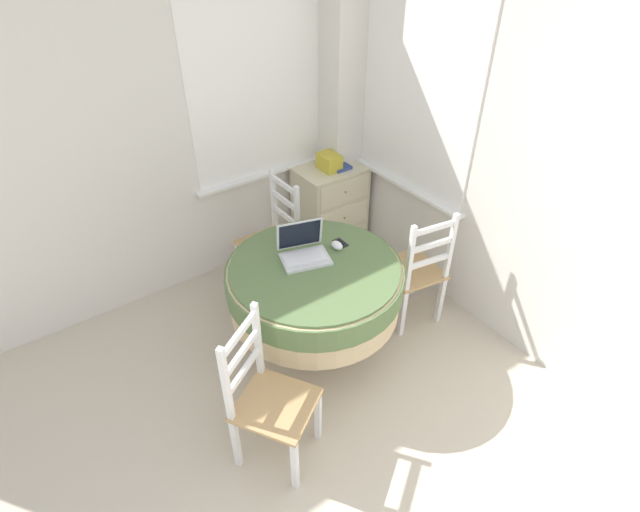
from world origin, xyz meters
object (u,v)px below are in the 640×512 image
(laptop, at_px, (303,250))
(round_dining_table, at_px, (315,285))
(dining_chair_near_right_window, at_px, (415,271))
(dining_chair_camera_near, at_px, (268,399))
(computer_mouse, at_px, (337,245))
(book_on_cabinet, at_px, (339,166))
(corner_cabinet, at_px, (330,207))
(dining_chair_near_back_window, at_px, (273,240))
(cell_phone, at_px, (340,243))
(storage_box, at_px, (329,162))

(laptop, bearing_deg, round_dining_table, -90.31)
(dining_chair_near_right_window, distance_m, dining_chair_camera_near, 1.47)
(computer_mouse, height_order, book_on_cabinet, computer_mouse)
(round_dining_table, xyz_separation_m, dining_chair_camera_near, (-0.64, -0.47, -0.17))
(computer_mouse, height_order, corner_cabinet, computer_mouse)
(laptop, distance_m, dining_chair_near_back_window, 0.78)
(round_dining_table, height_order, corner_cabinet, corner_cabinet)
(cell_phone, relative_size, dining_chair_near_back_window, 0.11)
(dining_chair_near_back_window, bearing_deg, corner_cabinet, 17.25)
(storage_box, relative_size, book_on_cabinet, 1.02)
(laptop, xyz_separation_m, dining_chair_near_back_window, (0.16, 0.67, -0.37))
(corner_cabinet, bearing_deg, round_dining_table, -130.75)
(dining_chair_near_back_window, relative_size, dining_chair_near_right_window, 1.00)
(corner_cabinet, distance_m, storage_box, 0.45)
(round_dining_table, relative_size, computer_mouse, 12.08)
(laptop, relative_size, dining_chair_camera_near, 0.38)
(dining_chair_near_back_window, distance_m, book_on_cabinet, 0.86)
(computer_mouse, relative_size, dining_chair_near_back_window, 0.10)
(computer_mouse, bearing_deg, book_on_cabinet, 52.30)
(cell_phone, relative_size, corner_cabinet, 0.13)
(storage_box, bearing_deg, dining_chair_near_right_window, -92.67)
(dining_chair_camera_near, bearing_deg, dining_chair_near_back_window, 57.92)
(round_dining_table, height_order, dining_chair_camera_near, dining_chair_camera_near)
(book_on_cabinet, bearing_deg, round_dining_table, -133.58)
(dining_chair_near_right_window, distance_m, corner_cabinet, 1.15)
(book_on_cabinet, bearing_deg, cell_phone, -126.58)
(round_dining_table, height_order, laptop, laptop)
(storage_box, bearing_deg, round_dining_table, -130.37)
(dining_chair_near_back_window, relative_size, storage_box, 4.94)
(cell_phone, bearing_deg, book_on_cabinet, 53.42)
(dining_chair_near_back_window, bearing_deg, laptop, -103.00)
(laptop, height_order, computer_mouse, laptop)
(cell_phone, height_order, dining_chair_near_back_window, dining_chair_near_back_window)
(storage_box, distance_m, book_on_cabinet, 0.10)
(corner_cabinet, relative_size, book_on_cabinet, 4.09)
(corner_cabinet, bearing_deg, storage_box, -141.50)
(dining_chair_near_right_window, bearing_deg, cell_phone, 155.97)
(cell_phone, bearing_deg, laptop, 175.42)
(storage_box, bearing_deg, dining_chair_near_back_window, -164.09)
(cell_phone, bearing_deg, corner_cabinet, 56.88)
(round_dining_table, bearing_deg, dining_chair_near_right_window, -9.35)
(dining_chair_near_back_window, xyz_separation_m, dining_chair_near_right_window, (0.63, -0.92, 0.00))
(round_dining_table, distance_m, book_on_cabinet, 1.36)
(round_dining_table, height_order, book_on_cabinet, book_on_cabinet)
(dining_chair_near_right_window, relative_size, corner_cabinet, 1.23)
(round_dining_table, distance_m, dining_chair_near_back_window, 0.83)
(laptop, distance_m, computer_mouse, 0.23)
(laptop, distance_m, cell_phone, 0.28)
(computer_mouse, relative_size, book_on_cabinet, 0.49)
(cell_phone, xyz_separation_m, dining_chair_near_back_window, (-0.12, 0.70, -0.32))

